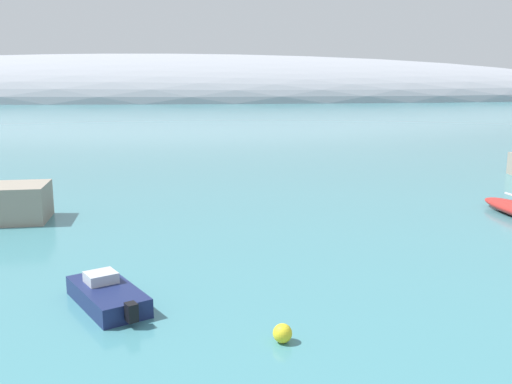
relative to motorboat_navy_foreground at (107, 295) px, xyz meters
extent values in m
ellipsoid|color=#999EA8|center=(-18.26, 208.38, -0.40)|extent=(386.42, 88.83, 34.55)
cube|color=navy|center=(0.00, -0.01, -0.04)|extent=(3.70, 4.53, 0.72)
cube|color=black|center=(1.18, -2.02, 0.14)|extent=(0.53, 0.56, 0.65)
cube|color=#B2B7C1|center=(-0.31, 0.53, 0.52)|extent=(1.46, 1.42, 0.40)
sphere|color=yellow|center=(6.21, -3.58, -0.09)|extent=(0.63, 0.63, 0.63)
camera|label=1|loc=(4.06, -20.74, 8.05)|focal=40.24mm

